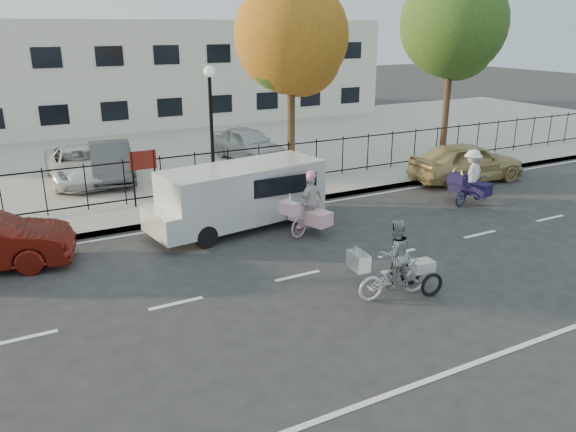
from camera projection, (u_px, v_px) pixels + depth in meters
ground at (298, 276)px, 13.45m from camera, size 120.00×120.00×0.00m
road_markings at (298, 276)px, 13.45m from camera, size 60.00×9.52×0.01m
curb at (220, 214)px, 17.64m from camera, size 60.00×0.10×0.15m
sidewalk at (208, 205)px, 18.52m from camera, size 60.00×2.20×0.15m
parking_lot at (140, 154)px, 25.95m from camera, size 60.00×15.60×0.15m
iron_fence at (196, 173)px, 19.17m from camera, size 58.00×0.06×1.50m
building at (94, 73)px, 33.36m from camera, size 34.00×10.00×6.00m
lamppost at (211, 109)px, 18.35m from camera, size 0.36×0.36×4.33m
street_sign at (143, 167)px, 17.84m from camera, size 0.85×0.06×1.80m
zebra_trike at (394, 267)px, 12.24m from camera, size 2.10×0.86×1.79m
unicorn_bike at (310, 211)px, 15.94m from camera, size 1.89×1.37×1.87m
bull_bike at (470, 182)px, 18.70m from camera, size 2.04×1.43×1.84m
white_van at (240, 194)px, 16.37m from camera, size 5.47×2.45×1.87m
gold_sedan at (467, 162)px, 21.36m from camera, size 4.66×2.22×1.54m
lot_car_b at (79, 165)px, 20.82m from camera, size 2.21×4.64×1.28m
lot_car_c at (111, 162)px, 21.10m from camera, size 2.00×4.34×1.38m
lot_car_d at (248, 144)px, 24.21m from camera, size 2.35×4.34×1.40m
tree_mid at (294, 42)px, 19.67m from camera, size 4.01×4.01×7.35m
tree_east at (455, 29)px, 22.88m from camera, size 4.33×4.33×7.93m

